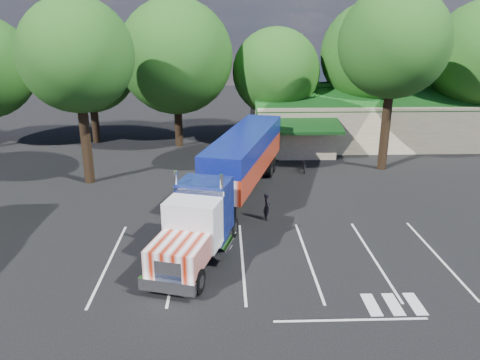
{
  "coord_description": "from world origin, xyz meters",
  "views": [
    {
      "loc": [
        -0.8,
        -26.18,
        10.87
      ],
      "look_at": [
        0.1,
        0.12,
        2.0
      ],
      "focal_mm": 35.0,
      "sensor_mm": 36.0,
      "label": 1
    }
  ],
  "objects_px": {
    "semi_truck": "(235,168)",
    "woman": "(267,206)",
    "silver_sedan": "(304,143)",
    "bicycle": "(305,165)"
  },
  "relations": [
    {
      "from": "silver_sedan",
      "to": "woman",
      "type": "bearing_deg",
      "value": 153.03
    },
    {
      "from": "semi_truck",
      "to": "silver_sedan",
      "type": "height_order",
      "value": "semi_truck"
    },
    {
      "from": "semi_truck",
      "to": "woman",
      "type": "bearing_deg",
      "value": -37.21
    },
    {
      "from": "woman",
      "to": "silver_sedan",
      "type": "distance_m",
      "value": 15.82
    },
    {
      "from": "semi_truck",
      "to": "woman",
      "type": "relative_size",
      "value": 12.37
    },
    {
      "from": "bicycle",
      "to": "semi_truck",
      "type": "bearing_deg",
      "value": -121.31
    },
    {
      "from": "woman",
      "to": "bicycle",
      "type": "xyz_separation_m",
      "value": [
        3.73,
        9.18,
        -0.34
      ]
    },
    {
      "from": "semi_truck",
      "to": "woman",
      "type": "xyz_separation_m",
      "value": [
        1.76,
        -2.37,
        -1.58
      ]
    },
    {
      "from": "silver_sedan",
      "to": "bicycle",
      "type": "bearing_deg",
      "value": 161.13
    },
    {
      "from": "semi_truck",
      "to": "woman",
      "type": "height_order",
      "value": "semi_truck"
    }
  ]
}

